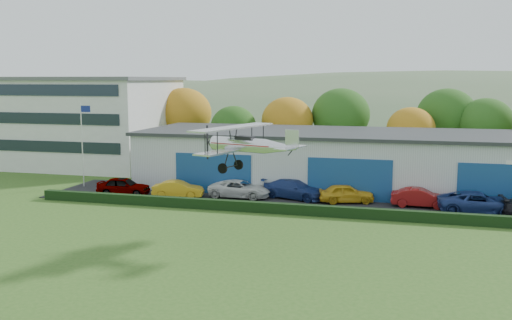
% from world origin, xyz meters
% --- Properties ---
extents(ground, '(300.00, 300.00, 0.00)m').
position_xyz_m(ground, '(0.00, 0.00, 0.00)').
color(ground, '#2F571B').
rests_on(ground, ground).
extents(apron, '(48.00, 9.00, 0.05)m').
position_xyz_m(apron, '(3.00, 21.00, 0.03)').
color(apron, black).
rests_on(apron, ground).
extents(hedge, '(46.00, 0.60, 0.80)m').
position_xyz_m(hedge, '(3.00, 16.20, 0.40)').
color(hedge, black).
rests_on(hedge, ground).
extents(hangar, '(40.60, 12.60, 5.30)m').
position_xyz_m(hangar, '(5.00, 27.98, 2.66)').
color(hangar, '#B2B7BC').
rests_on(hangar, ground).
extents(office_block, '(20.60, 15.60, 10.40)m').
position_xyz_m(office_block, '(-28.00, 35.00, 5.21)').
color(office_block, silver).
rests_on(office_block, ground).
extents(flagpole, '(1.05, 0.10, 8.00)m').
position_xyz_m(flagpole, '(-19.88, 22.00, 4.78)').
color(flagpole, silver).
rests_on(flagpole, ground).
extents(tree_belt, '(75.70, 13.22, 10.12)m').
position_xyz_m(tree_belt, '(0.85, 40.62, 5.61)').
color(tree_belt, '#3D2614').
rests_on(tree_belt, ground).
extents(distant_hills, '(430.00, 196.00, 56.00)m').
position_xyz_m(distant_hills, '(-4.38, 140.00, -13.05)').
color(distant_hills, '#4C6642').
rests_on(distant_hills, ground).
extents(car_0, '(4.79, 2.38, 1.57)m').
position_xyz_m(car_0, '(-14.39, 19.30, 0.83)').
color(car_0, gray).
rests_on(car_0, apron).
extents(car_1, '(4.54, 2.29, 1.43)m').
position_xyz_m(car_1, '(-9.36, 19.56, 0.77)').
color(car_1, gold).
rests_on(car_1, apron).
extents(car_2, '(5.34, 2.51, 1.48)m').
position_xyz_m(car_2, '(-4.23, 20.90, 0.79)').
color(car_2, silver).
rests_on(car_2, apron).
extents(car_3, '(6.00, 3.82, 1.62)m').
position_xyz_m(car_3, '(0.41, 21.66, 0.86)').
color(car_3, navy).
rests_on(car_3, apron).
extents(car_4, '(4.85, 3.02, 1.54)m').
position_xyz_m(car_4, '(4.86, 21.13, 0.82)').
color(car_4, gold).
rests_on(car_4, apron).
extents(car_5, '(4.55, 1.63, 1.49)m').
position_xyz_m(car_5, '(10.71, 21.05, 0.80)').
color(car_5, maroon).
rests_on(car_5, apron).
extents(car_6, '(6.16, 3.26, 1.65)m').
position_xyz_m(car_6, '(14.92, 19.86, 0.88)').
color(car_6, navy).
rests_on(car_6, apron).
extents(biplane, '(6.87, 7.77, 2.91)m').
position_xyz_m(biplane, '(-0.31, 9.17, 6.12)').
color(biplane, silver).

